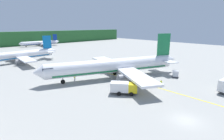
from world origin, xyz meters
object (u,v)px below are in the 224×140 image
at_px(airliner_mid_apron, 15,56).
at_px(airliner_foreground, 115,66).
at_px(cargo_container_near, 141,79).
at_px(cargo_container_mid, 175,74).
at_px(airliner_far_taxiway, 40,43).
at_px(crew_marshaller, 75,77).
at_px(service_truck_baggage, 124,87).
at_px(crew_loader_left, 161,83).

bearing_deg(airliner_mid_apron, airliner_foreground, -70.35).
relative_size(cargo_container_near, cargo_container_mid, 0.92).
relative_size(airliner_far_taxiway, crew_marshaller, 16.82).
distance_m(service_truck_baggage, cargo_container_mid, 19.81).
distance_m(airliner_far_taxiway, crew_loader_left, 104.80).
height_order(service_truck_baggage, crew_marshaller, service_truck_baggage).
height_order(crew_marshaller, crew_loader_left, crew_marshaller).
distance_m(cargo_container_near, cargo_container_mid, 11.46).
relative_size(airliner_far_taxiway, cargo_container_mid, 11.60).
height_order(cargo_container_near, crew_marshaller, cargo_container_near).
xyz_separation_m(airliner_foreground, service_truck_baggage, (-7.09, -9.94, -1.92)).
distance_m(airliner_foreground, cargo_container_near, 8.20).
height_order(service_truck_baggage, cargo_container_mid, service_truck_baggage).
relative_size(airliner_foreground, airliner_mid_apron, 1.15).
relative_size(cargo_container_mid, crew_loader_left, 1.45).
distance_m(cargo_container_mid, crew_loader_left, 10.01).
height_order(airliner_far_taxiway, cargo_container_mid, airliner_far_taxiway).
bearing_deg(airliner_foreground, cargo_container_near, -76.65).
distance_m(service_truck_baggage, crew_loader_left, 10.31).
bearing_deg(airliner_foreground, airliner_mid_apron, 109.65).
bearing_deg(cargo_container_near, airliner_mid_apron, 108.68).
bearing_deg(cargo_container_near, airliner_foreground, 103.35).
bearing_deg(crew_loader_left, airliner_foreground, 102.19).
relative_size(airliner_far_taxiway, service_truck_baggage, 4.88).
height_order(airliner_mid_apron, cargo_container_near, airliner_mid_apron).
distance_m(airliner_mid_apron, crew_marshaller, 35.82).
height_order(cargo_container_near, crew_loader_left, cargo_container_near).
distance_m(airliner_foreground, airliner_mid_apron, 43.11).
relative_size(cargo_container_near, crew_loader_left, 1.34).
relative_size(airliner_mid_apron, crew_marshaller, 21.10).
bearing_deg(airliner_far_taxiway, airliner_foreground, -99.46).
relative_size(service_truck_baggage, cargo_container_near, 2.58).
distance_m(airliner_mid_apron, cargo_container_mid, 58.58).
xyz_separation_m(cargo_container_near, cargo_container_mid, (10.86, -3.65, 0.01)).
height_order(service_truck_baggage, crew_loader_left, service_truck_baggage).
distance_m(crew_marshaller, crew_loader_left, 22.01).
bearing_deg(airliner_mid_apron, crew_loader_left, -72.10).
bearing_deg(airliner_far_taxiway, cargo_container_near, -97.72).
height_order(airliner_mid_apron, airliner_far_taxiway, airliner_mid_apron).
xyz_separation_m(airliner_mid_apron, crew_marshaller, (4.62, -35.47, -1.86)).
relative_size(airliner_foreground, service_truck_baggage, 7.04).
distance_m(airliner_mid_apron, service_truck_baggage, 51.09).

